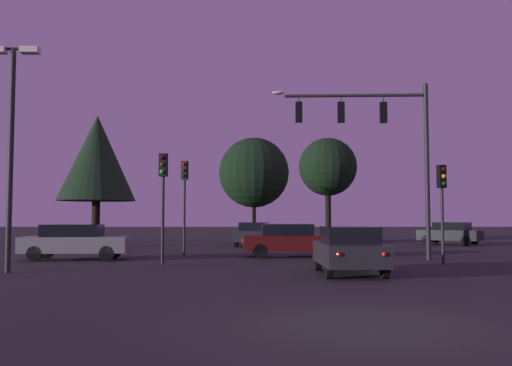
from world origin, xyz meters
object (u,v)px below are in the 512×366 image
object	(u,v)px
traffic_signal_mast_arm	(378,134)
car_far_lane	(254,234)
tree_behind_sign	(254,173)
tree_left_far	(97,158)
car_crossing_left	(289,240)
car_crossing_right	(75,241)
parking_lot_lamp_post	(11,127)
tree_center_horizon	(328,167)
traffic_light_median	(442,193)
traffic_light_corner_left	(184,189)
car_parked_lot	(450,233)
traffic_light_corner_right	(163,186)
car_nearside_lane	(349,249)

from	to	relation	value
traffic_signal_mast_arm	car_far_lane	distance (m)	14.26
tree_behind_sign	tree_left_far	world-z (taller)	tree_left_far
car_crossing_left	car_crossing_right	world-z (taller)	same
parking_lot_lamp_post	tree_behind_sign	size ratio (longest dim) A/B	0.92
car_crossing_right	tree_left_far	bearing A→B (deg)	101.12
traffic_signal_mast_arm	tree_center_horizon	bearing A→B (deg)	98.51
traffic_light_median	tree_left_far	world-z (taller)	tree_left_far
tree_left_far	traffic_light_corner_left	bearing A→B (deg)	-50.38
car_far_lane	car_parked_lot	xyz separation A→B (m)	(13.18, 1.05, -0.00)
traffic_light_median	car_far_lane	size ratio (longest dim) A/B	0.83
traffic_light_corner_left	traffic_light_median	size ratio (longest dim) A/B	1.19
traffic_light_median	car_crossing_right	bearing A→B (deg)	170.84
traffic_light_corner_right	car_far_lane	world-z (taller)	traffic_light_corner_right
tree_center_horizon	tree_behind_sign	bearing A→B (deg)	108.62
parking_lot_lamp_post	traffic_light_corner_right	bearing A→B (deg)	36.36
traffic_light_corner_right	car_crossing_right	xyz separation A→B (m)	(-4.12, 2.41, -2.26)
car_nearside_lane	car_crossing_right	distance (m)	12.38
car_crossing_left	parking_lot_lamp_post	world-z (taller)	parking_lot_lamp_post
traffic_signal_mast_arm	traffic_light_corner_right	xyz separation A→B (m)	(-8.97, -2.32, -2.38)
car_crossing_left	parking_lot_lamp_post	bearing A→B (deg)	-142.62
car_nearside_lane	tree_left_far	size ratio (longest dim) A/B	0.50
traffic_light_median	car_crossing_right	size ratio (longest dim) A/B	0.84
car_crossing_right	tree_left_far	size ratio (longest dim) A/B	0.56
traffic_signal_mast_arm	car_crossing_right	distance (m)	13.90
traffic_light_corner_left	car_far_lane	bearing A→B (deg)	69.03
car_far_lane	parking_lot_lamp_post	distance (m)	20.17
car_nearside_lane	traffic_signal_mast_arm	bearing A→B (deg)	68.62
traffic_light_median	car_parked_lot	bearing A→B (deg)	69.48
car_crossing_left	car_parked_lot	xyz separation A→B (m)	(11.60, 11.65, -0.00)
traffic_signal_mast_arm	traffic_light_median	bearing A→B (deg)	-50.49
car_nearside_lane	car_crossing_left	world-z (taller)	same
traffic_signal_mast_arm	car_crossing_left	size ratio (longest dim) A/B	1.72
car_far_lane	car_nearside_lane	bearing A→B (deg)	-80.97
parking_lot_lamp_post	tree_behind_sign	bearing A→B (deg)	72.30
car_nearside_lane	car_parked_lot	size ratio (longest dim) A/B	0.96
tree_center_horizon	car_parked_lot	bearing A→B (deg)	32.50
traffic_light_corner_right	tree_center_horizon	xyz separation A→B (m)	(7.82, 10.02, 1.63)
traffic_light_corner_left	car_parked_lot	bearing A→B (deg)	31.18
car_far_lane	car_crossing_left	bearing A→B (deg)	-81.55
car_nearside_lane	car_far_lane	xyz separation A→B (m)	(-2.94, 18.53, 0.00)
car_far_lane	parking_lot_lamp_post	xyz separation A→B (m)	(-8.13, -18.02, 4.00)
parking_lot_lamp_post	traffic_light_corner_left	bearing A→B (deg)	62.54
traffic_light_corner_left	tree_left_far	distance (m)	10.40
traffic_light_corner_left	parking_lot_lamp_post	distance (m)	10.26
tree_left_far	car_parked_lot	bearing A→B (deg)	5.59
parking_lot_lamp_post	traffic_light_median	bearing A→B (deg)	12.12
parking_lot_lamp_post	car_far_lane	bearing A→B (deg)	65.71
tree_center_horizon	car_nearside_lane	bearing A→B (deg)	-95.19
car_far_lane	tree_left_far	bearing A→B (deg)	-173.01
car_nearside_lane	car_far_lane	bearing A→B (deg)	99.03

